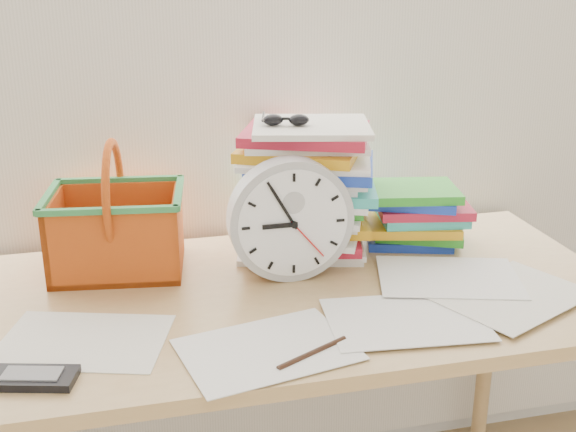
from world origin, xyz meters
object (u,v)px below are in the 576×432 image
object	(u,v)px
desk	(296,321)
calculator	(33,378)
clock	(290,219)
book_stack	(415,215)
basket	(115,208)
paper_stack	(304,189)

from	to	relation	value
desk	calculator	distance (m)	0.58
clock	calculator	xyz separation A→B (m)	(-0.52, -0.31, -0.13)
book_stack	calculator	size ratio (longest dim) A/B	1.75
book_stack	clock	bearing A→B (deg)	-160.98
clock	book_stack	size ratio (longest dim) A/B	1.08
clock	basket	size ratio (longest dim) A/B	0.93
book_stack	calculator	bearing A→B (deg)	-153.88
book_stack	desk	bearing A→B (deg)	-151.79
clock	basket	world-z (taller)	basket
paper_stack	calculator	xyz separation A→B (m)	(-0.59, -0.44, -0.15)
desk	paper_stack	distance (m)	0.32
desk	basket	distance (m)	0.47
paper_stack	basket	distance (m)	0.43
clock	book_stack	xyz separation A→B (m)	(0.34, 0.12, -0.06)
paper_stack	calculator	distance (m)	0.75
basket	calculator	distance (m)	0.49
basket	calculator	world-z (taller)	basket
clock	basket	xyz separation A→B (m)	(-0.37, 0.14, 0.01)
basket	clock	bearing A→B (deg)	-12.43
desk	paper_stack	world-z (taller)	paper_stack
paper_stack	clock	bearing A→B (deg)	-115.70
desk	calculator	bearing A→B (deg)	-155.32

